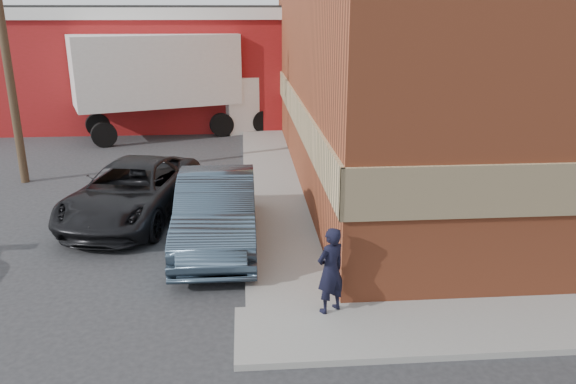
# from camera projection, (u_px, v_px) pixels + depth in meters

# --- Properties ---
(ground) EXTENTS (90.00, 90.00, 0.00)m
(ground) POSITION_uv_depth(u_px,v_px,m) (262.00, 312.00, 10.58)
(ground) COLOR #28282B
(ground) RESTS_ON ground
(brick_building) EXTENTS (14.25, 18.25, 9.36)m
(brick_building) POSITION_uv_depth(u_px,v_px,m) (510.00, 33.00, 18.29)
(brick_building) COLOR #9F4729
(brick_building) RESTS_ON ground
(sidewalk_west) EXTENTS (1.80, 18.00, 0.12)m
(sidewalk_west) POSITION_uv_depth(u_px,v_px,m) (270.00, 175.00, 19.13)
(sidewalk_west) COLOR gray
(sidewalk_west) RESTS_ON ground
(warehouse) EXTENTS (16.30, 8.30, 5.60)m
(warehouse) POSITION_uv_depth(u_px,v_px,m) (128.00, 64.00, 28.20)
(warehouse) COLOR maroon
(warehouse) RESTS_ON ground
(utility_pole) EXTENTS (2.00, 0.26, 9.00)m
(utility_pole) POSITION_uv_depth(u_px,v_px,m) (3.00, 33.00, 17.06)
(utility_pole) COLOR #473523
(utility_pole) RESTS_ON ground
(man) EXTENTS (0.72, 0.65, 1.64)m
(man) POSITION_uv_depth(u_px,v_px,m) (330.00, 270.00, 10.14)
(man) COLOR black
(man) RESTS_ON sidewalk_south
(sedan) EXTENTS (1.82, 5.21, 1.72)m
(sedan) POSITION_uv_depth(u_px,v_px,m) (217.00, 211.00, 13.38)
(sedan) COLOR #2E3D4D
(sedan) RESTS_ON ground
(suv_a) EXTENTS (3.60, 5.89, 1.53)m
(suv_a) POSITION_uv_depth(u_px,v_px,m) (132.00, 191.00, 15.14)
(suv_a) COLOR black
(suv_a) RESTS_ON ground
(box_truck) EXTENTS (9.33, 5.49, 4.42)m
(box_truck) POSITION_uv_depth(u_px,v_px,m) (176.00, 78.00, 24.74)
(box_truck) COLOR white
(box_truck) RESTS_ON ground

